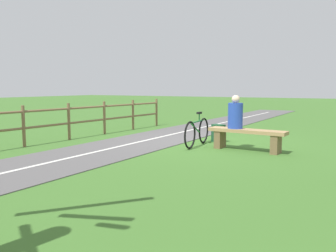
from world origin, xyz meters
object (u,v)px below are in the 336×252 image
(person_seated, at_px, (235,114))
(bicycle, at_px, (197,132))
(backpack, at_px, (219,133))
(bench, at_px, (247,136))

(person_seated, relative_size, bicycle, 0.49)
(bicycle, relative_size, backpack, 3.40)
(bicycle, xyz_separation_m, backpack, (-0.24, -0.85, -0.12))
(person_seated, bearing_deg, backpack, -44.55)
(bicycle, bearing_deg, bench, 84.68)
(bench, bearing_deg, person_seated, 0.00)
(bench, relative_size, backpack, 3.86)
(bench, height_order, person_seated, person_seated)
(bench, bearing_deg, bicycle, 2.85)
(person_seated, bearing_deg, bicycle, 3.70)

